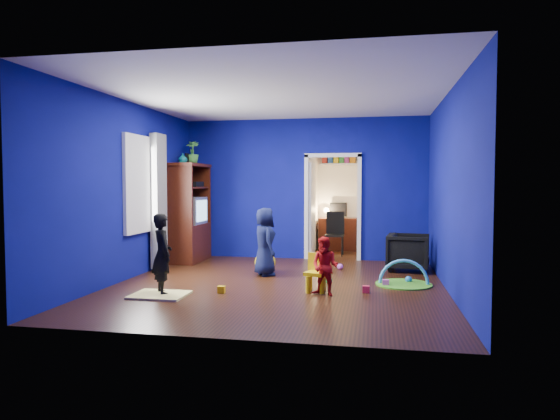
% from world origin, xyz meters
% --- Properties ---
extents(floor, '(5.00, 5.50, 0.01)m').
position_xyz_m(floor, '(0.00, 0.00, 0.00)').
color(floor, black).
rests_on(floor, ground).
extents(ceiling, '(5.00, 5.50, 0.01)m').
position_xyz_m(ceiling, '(0.00, 0.00, 2.90)').
color(ceiling, white).
rests_on(ceiling, wall_back).
extents(wall_back, '(5.00, 0.02, 2.90)m').
position_xyz_m(wall_back, '(0.00, 2.75, 1.45)').
color(wall_back, '#080D65').
rests_on(wall_back, floor).
extents(wall_front, '(5.00, 0.02, 2.90)m').
position_xyz_m(wall_front, '(0.00, -2.75, 1.45)').
color(wall_front, '#080D65').
rests_on(wall_front, floor).
extents(wall_left, '(0.02, 5.50, 2.90)m').
position_xyz_m(wall_left, '(-2.50, 0.00, 1.45)').
color(wall_left, '#080D65').
rests_on(wall_left, floor).
extents(wall_right, '(0.02, 5.50, 2.90)m').
position_xyz_m(wall_right, '(2.50, 0.00, 1.45)').
color(wall_right, '#080D65').
rests_on(wall_right, floor).
extents(alcove, '(1.00, 1.75, 2.50)m').
position_xyz_m(alcove, '(0.60, 3.62, 1.25)').
color(alcove, silver).
rests_on(alcove, floor).
extents(armchair, '(0.81, 0.79, 0.67)m').
position_xyz_m(armchair, '(2.05, 1.65, 0.33)').
color(armchair, black).
rests_on(armchair, floor).
extents(child_black, '(0.48, 0.50, 1.14)m').
position_xyz_m(child_black, '(-1.47, -0.97, 0.57)').
color(child_black, black).
rests_on(child_black, floor).
extents(child_navy, '(0.59, 0.67, 1.15)m').
position_xyz_m(child_navy, '(-0.38, 0.73, 0.58)').
color(child_navy, '#10133B').
rests_on(child_navy, floor).
extents(toddler_red, '(0.48, 0.43, 0.82)m').
position_xyz_m(toddler_red, '(0.78, -0.61, 0.41)').
color(toddler_red, red).
rests_on(toddler_red, floor).
extents(vase, '(0.21, 0.21, 0.18)m').
position_xyz_m(vase, '(-2.22, 1.69, 2.05)').
color(vase, '#0C5966').
rests_on(vase, tv_armoire).
extents(potted_plant, '(0.31, 0.31, 0.48)m').
position_xyz_m(potted_plant, '(-2.22, 2.21, 2.20)').
color(potted_plant, green).
rests_on(potted_plant, tv_armoire).
extents(tv_armoire, '(0.58, 1.14, 1.96)m').
position_xyz_m(tv_armoire, '(-2.22, 1.99, 0.98)').
color(tv_armoire, '#391509').
rests_on(tv_armoire, floor).
extents(crt_tv, '(0.46, 0.70, 0.54)m').
position_xyz_m(crt_tv, '(-2.18, 1.99, 1.02)').
color(crt_tv, silver).
rests_on(crt_tv, tv_armoire).
extents(yellow_blanket, '(0.75, 0.60, 0.03)m').
position_xyz_m(yellow_blanket, '(-1.47, -1.07, 0.01)').
color(yellow_blanket, '#F2E07A').
rests_on(yellow_blanket, floor).
extents(hopper_ball, '(0.37, 0.37, 0.37)m').
position_xyz_m(hopper_ball, '(-0.43, 0.98, 0.18)').
color(hopper_ball, yellow).
rests_on(hopper_ball, floor).
extents(kid_chair, '(0.35, 0.35, 0.50)m').
position_xyz_m(kid_chair, '(0.63, -0.41, 0.25)').
color(kid_chair, yellow).
rests_on(kid_chair, floor).
extents(play_mat, '(0.85, 0.85, 0.02)m').
position_xyz_m(play_mat, '(1.90, 0.34, 0.01)').
color(play_mat, green).
rests_on(play_mat, floor).
extents(toy_arch, '(0.77, 0.06, 0.77)m').
position_xyz_m(toy_arch, '(1.90, 0.34, 0.02)').
color(toy_arch, '#3F8CD8').
rests_on(toy_arch, floor).
extents(window_left, '(0.03, 0.95, 1.55)m').
position_xyz_m(window_left, '(-2.48, 0.35, 1.55)').
color(window_left, white).
rests_on(window_left, wall_left).
extents(curtain, '(0.14, 0.42, 2.40)m').
position_xyz_m(curtain, '(-2.37, 0.90, 1.25)').
color(curtain, slate).
rests_on(curtain, floor).
extents(doorway, '(1.16, 0.10, 2.10)m').
position_xyz_m(doorway, '(0.60, 2.75, 1.05)').
color(doorway, white).
rests_on(doorway, floor).
extents(study_desk, '(0.88, 0.44, 0.75)m').
position_xyz_m(study_desk, '(0.60, 4.26, 0.38)').
color(study_desk, '#3D140A').
rests_on(study_desk, floor).
extents(desk_monitor, '(0.40, 0.05, 0.32)m').
position_xyz_m(desk_monitor, '(0.60, 4.38, 0.95)').
color(desk_monitor, black).
rests_on(desk_monitor, study_desk).
extents(desk_lamp, '(0.14, 0.14, 0.14)m').
position_xyz_m(desk_lamp, '(0.32, 4.32, 0.93)').
color(desk_lamp, '#FFD88C').
rests_on(desk_lamp, study_desk).
extents(folding_chair, '(0.40, 0.40, 0.92)m').
position_xyz_m(folding_chair, '(0.60, 3.30, 0.46)').
color(folding_chair, black).
rests_on(folding_chair, floor).
extents(book_shelf, '(0.88, 0.24, 0.04)m').
position_xyz_m(book_shelf, '(0.60, 4.37, 2.02)').
color(book_shelf, white).
rests_on(book_shelf, study_desk).
extents(toy_0, '(0.10, 0.08, 0.10)m').
position_xyz_m(toy_0, '(1.34, -0.33, 0.05)').
color(toy_0, '#F6293E').
rests_on(toy_0, floor).
extents(toy_1, '(0.11, 0.11, 0.11)m').
position_xyz_m(toy_1, '(1.99, 0.53, 0.06)').
color(toy_1, '#247ECF').
rests_on(toy_1, floor).
extents(toy_2, '(0.10, 0.08, 0.10)m').
position_xyz_m(toy_2, '(-0.69, -0.73, 0.05)').
color(toy_2, yellow).
rests_on(toy_2, floor).
extents(toy_3, '(0.11, 0.11, 0.11)m').
position_xyz_m(toy_3, '(0.76, 0.23, 0.06)').
color(toy_3, green).
rests_on(toy_3, floor).
extents(toy_4, '(0.10, 0.08, 0.10)m').
position_xyz_m(toy_4, '(1.63, 0.20, 0.05)').
color(toy_4, '#D550B5').
rests_on(toy_4, floor).
extents(toy_5, '(0.11, 0.11, 0.11)m').
position_xyz_m(toy_5, '(0.84, 1.56, 0.06)').
color(toy_5, '#DE53D4').
rests_on(toy_5, floor).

